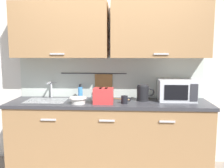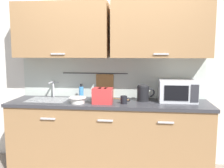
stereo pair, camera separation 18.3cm
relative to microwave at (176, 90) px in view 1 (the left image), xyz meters
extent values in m
cube|color=#997047|center=(-0.86, -0.11, -0.61)|extent=(2.50, 0.60, 0.86)
cube|color=#B7B7BC|center=(-1.55, -0.42, -0.30)|extent=(0.18, 0.02, 0.02)
cube|color=#B7B7BC|center=(-0.86, -0.42, -0.30)|extent=(0.18, 0.02, 0.02)
cube|color=#B7B7BC|center=(-0.17, -0.42, -0.30)|extent=(0.18, 0.02, 0.02)
cube|color=#333338|center=(-0.86, -0.11, -0.16)|extent=(2.53, 0.63, 0.04)
cube|color=#9EA0A5|center=(-1.67, -0.09, -0.18)|extent=(0.52, 0.38, 0.09)
cube|color=silver|center=(-0.86, 0.22, 0.21)|extent=(3.70, 0.06, 2.50)
cube|color=beige|center=(-0.86, 0.19, 0.14)|extent=(2.50, 0.01, 0.55)
cube|color=#997047|center=(-1.50, 0.03, 0.77)|extent=(1.23, 0.33, 0.70)
cube|color=#B7B7BC|center=(-1.50, -0.15, 0.47)|extent=(0.18, 0.01, 0.02)
cube|color=#997047|center=(-0.23, 0.03, 0.77)|extent=(1.23, 0.33, 0.70)
cube|color=#B7B7BC|center=(-0.23, -0.15, 0.47)|extent=(0.18, 0.01, 0.02)
cylinder|color=#333338|center=(-1.09, 0.17, 0.19)|extent=(0.90, 0.01, 0.01)
cube|color=olive|center=(-0.95, 0.17, 0.01)|extent=(0.24, 0.02, 0.34)
cylinder|color=#B2B5BA|center=(-1.67, 0.14, -0.03)|extent=(0.03, 0.03, 0.22)
cylinder|color=#B2B5BA|center=(-1.67, 0.06, 0.07)|extent=(0.02, 0.16, 0.02)
cube|color=#B2B5BA|center=(-1.63, 0.14, 0.06)|extent=(0.07, 0.02, 0.01)
cube|color=silver|center=(0.00, 0.00, 0.00)|extent=(0.46, 0.34, 0.27)
cube|color=black|center=(-0.04, -0.17, 0.00)|extent=(0.29, 0.01, 0.18)
cube|color=#2D2D33|center=(0.18, -0.17, 0.00)|extent=(0.09, 0.01, 0.21)
cylinder|color=black|center=(-0.43, -0.03, -0.13)|extent=(0.16, 0.16, 0.02)
cylinder|color=black|center=(-0.43, -0.03, -0.03)|extent=(0.15, 0.15, 0.17)
cylinder|color=#262628|center=(-0.43, -0.03, 0.06)|extent=(0.13, 0.13, 0.02)
torus|color=black|center=(-0.34, -0.03, -0.02)|extent=(0.11, 0.02, 0.11)
cylinder|color=#3F8CD8|center=(-1.26, 0.05, -0.06)|extent=(0.06, 0.06, 0.16)
cylinder|color=black|center=(-1.26, 0.05, 0.04)|extent=(0.03, 0.03, 0.04)
cylinder|color=silver|center=(-1.06, -0.03, -0.09)|extent=(0.08, 0.08, 0.09)
torus|color=silver|center=(-1.00, -0.03, -0.09)|extent=(0.06, 0.01, 0.06)
cylinder|color=silver|center=(-1.23, -0.26, -0.10)|extent=(0.17, 0.17, 0.07)
torus|color=silver|center=(-1.23, -0.26, -0.07)|extent=(0.21, 0.21, 0.01)
cube|color=red|center=(-0.92, -0.24, -0.04)|extent=(0.24, 0.17, 0.19)
cube|color=black|center=(-0.95, -0.24, 0.05)|extent=(0.03, 0.12, 0.01)
cube|color=black|center=(-0.88, -0.24, 0.05)|extent=(0.03, 0.12, 0.01)
cube|color=black|center=(-1.05, -0.24, -0.01)|extent=(0.02, 0.02, 0.02)
cylinder|color=black|center=(-0.66, -0.22, -0.09)|extent=(0.08, 0.08, 0.09)
torus|color=black|center=(-0.61, -0.22, -0.09)|extent=(0.06, 0.01, 0.06)
cube|color=#9E7042|center=(-0.74, 0.05, -0.13)|extent=(0.20, 0.12, 0.01)
ellipsoid|color=#9E7042|center=(-0.62, -0.01, -0.13)|extent=(0.07, 0.06, 0.01)
camera|label=1|loc=(-0.65, -3.20, 0.51)|focal=40.06mm
camera|label=2|loc=(-0.46, -3.19, 0.51)|focal=40.06mm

